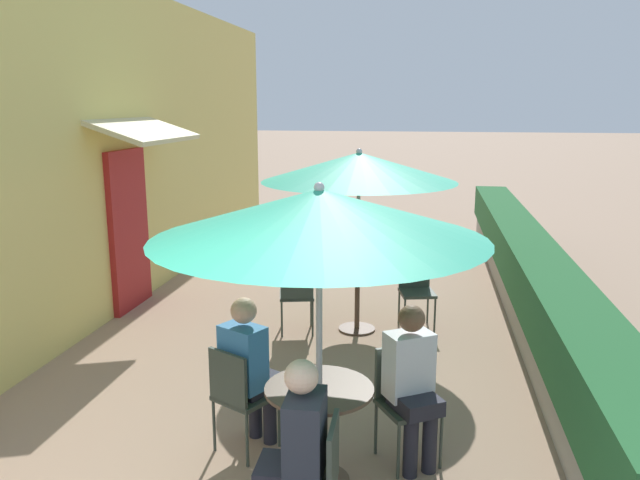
% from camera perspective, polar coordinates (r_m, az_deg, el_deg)
% --- Properties ---
extents(cafe_facade_wall, '(0.98, 11.94, 4.20)m').
position_cam_1_polar(cafe_facade_wall, '(8.91, -17.01, 8.05)').
color(cafe_facade_wall, '#E0CC6B').
rests_on(cafe_facade_wall, ground_plane).
extents(planter_hedge, '(0.60, 10.94, 1.01)m').
position_cam_1_polar(planter_hedge, '(8.36, 18.41, -3.10)').
color(planter_hedge, gray).
rests_on(planter_hedge, ground_plane).
extents(patio_table_near, '(0.77, 0.77, 0.74)m').
position_cam_1_polar(patio_table_near, '(4.57, -0.07, -15.64)').
color(patio_table_near, brown).
rests_on(patio_table_near, ground_plane).
extents(patio_umbrella_near, '(2.25, 2.25, 2.18)m').
position_cam_1_polar(patio_umbrella_near, '(4.09, -0.08, 2.35)').
color(patio_umbrella_near, '#B7B7BC').
rests_on(patio_umbrella_near, ground_plane).
extents(cafe_chair_near_left, '(0.41, 0.41, 0.87)m').
position_cam_1_polar(cafe_chair_near_left, '(3.95, -0.48, -20.83)').
color(cafe_chair_near_left, '#384238').
rests_on(cafe_chair_near_left, ground_plane).
extents(seated_patron_near_left, '(0.41, 0.35, 1.25)m').
position_cam_1_polar(seated_patron_near_left, '(3.87, -2.22, -18.58)').
color(seated_patron_near_left, '#23232D').
rests_on(seated_patron_near_left, ground_plane).
extents(cafe_chair_near_right, '(0.55, 0.55, 0.87)m').
position_cam_1_polar(cafe_chair_near_right, '(4.92, 7.68, -13.80)').
color(cafe_chair_near_right, '#384238').
rests_on(cafe_chair_near_right, ground_plane).
extents(seated_patron_near_right, '(0.48, 0.51, 1.25)m').
position_cam_1_polar(seated_patron_near_right, '(4.76, 8.42, -12.49)').
color(seated_patron_near_right, '#23232D').
rests_on(seated_patron_near_right, ground_plane).
extents(cafe_chair_near_back, '(0.54, 0.54, 0.87)m').
position_cam_1_polar(cafe_chair_near_back, '(4.96, -7.44, -13.58)').
color(cafe_chair_near_back, '#384238').
rests_on(cafe_chair_near_back, ground_plane).
extents(seated_patron_near_back, '(0.47, 0.50, 1.25)m').
position_cam_1_polar(seated_patron_near_back, '(4.96, -6.56, -11.39)').
color(seated_patron_near_back, '#23232D').
rests_on(seated_patron_near_back, ground_plane).
extents(coffee_cup_near, '(0.07, 0.07, 0.09)m').
position_cam_1_polar(coffee_cup_near, '(4.55, -1.01, -12.24)').
color(coffee_cup_near, teal).
rests_on(coffee_cup_near, patio_table_near).
extents(patio_table_mid, '(0.77, 0.77, 0.74)m').
position_cam_1_polar(patio_table_mid, '(7.46, 3.43, -4.35)').
color(patio_table_mid, brown).
rests_on(patio_table_mid, ground_plane).
extents(patio_umbrella_mid, '(2.25, 2.25, 2.18)m').
position_cam_1_polar(patio_umbrella_mid, '(7.18, 3.58, 6.66)').
color(patio_umbrella_mid, '#B7B7BC').
rests_on(patio_umbrella_mid, ground_plane).
extents(cafe_chair_mid_left, '(0.48, 0.48, 0.87)m').
position_cam_1_polar(cafe_chair_mid_left, '(7.34, -2.14, -4.75)').
color(cafe_chair_mid_left, '#384238').
rests_on(cafe_chair_mid_left, ground_plane).
extents(cafe_chair_mid_right, '(0.48, 0.48, 0.87)m').
position_cam_1_polar(cafe_chair_mid_right, '(7.66, 8.77, -4.16)').
color(cafe_chair_mid_right, '#384238').
rests_on(cafe_chair_mid_right, ground_plane).
extents(coffee_cup_mid, '(0.07, 0.07, 0.09)m').
position_cam_1_polar(coffee_cup_mid, '(7.35, 4.07, -2.59)').
color(coffee_cup_mid, teal).
rests_on(coffee_cup_mid, patio_table_mid).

